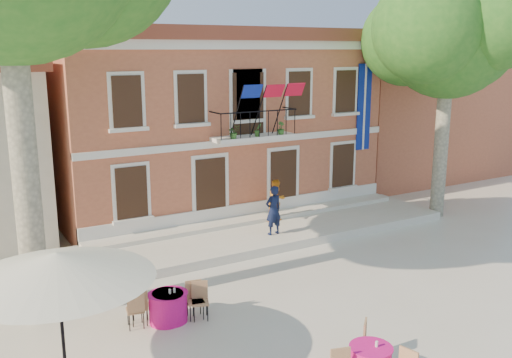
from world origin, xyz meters
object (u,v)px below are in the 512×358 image
(patio_umbrella, at_px, (57,267))
(cafe_table_3, at_px, (166,307))
(pedestrian_navy, at_px, (273,210))
(cafe_table_0, at_px, (170,306))
(pedestrian_orange, at_px, (277,201))
(plane_tree_east, at_px, (449,36))

(patio_umbrella, distance_m, cafe_table_3, 3.80)
(pedestrian_navy, distance_m, cafe_table_0, 6.66)
(pedestrian_navy, relative_size, pedestrian_orange, 1.09)
(plane_tree_east, height_order, pedestrian_orange, plane_tree_east)
(pedestrian_navy, bearing_deg, cafe_table_0, 29.49)
(pedestrian_navy, relative_size, cafe_table_0, 0.90)
(patio_umbrella, height_order, pedestrian_navy, patio_umbrella)
(plane_tree_east, height_order, cafe_table_3, plane_tree_east)
(cafe_table_0, distance_m, cafe_table_3, 0.12)
(pedestrian_navy, bearing_deg, cafe_table_3, 28.94)
(cafe_table_0, relative_size, cafe_table_3, 0.99)
(plane_tree_east, height_order, patio_umbrella, plane_tree_east)
(patio_umbrella, xyz_separation_m, pedestrian_orange, (9.26, 6.55, -1.44))
(cafe_table_3, bearing_deg, plane_tree_east, 13.82)
(plane_tree_east, distance_m, pedestrian_orange, 9.19)
(pedestrian_navy, bearing_deg, pedestrian_orange, -132.07)
(patio_umbrella, relative_size, pedestrian_navy, 2.17)
(cafe_table_0, bearing_deg, pedestrian_orange, 38.43)
(pedestrian_navy, xyz_separation_m, cafe_table_0, (-5.42, -3.79, -0.76))
(pedestrian_navy, xyz_separation_m, pedestrian_orange, (0.94, 1.26, -0.07))
(pedestrian_orange, height_order, cafe_table_3, pedestrian_orange)
(plane_tree_east, bearing_deg, pedestrian_orange, 164.62)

